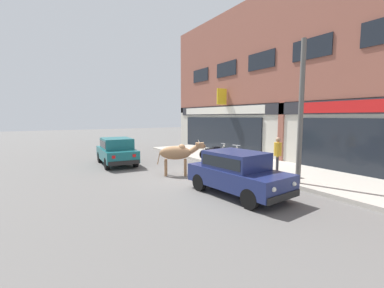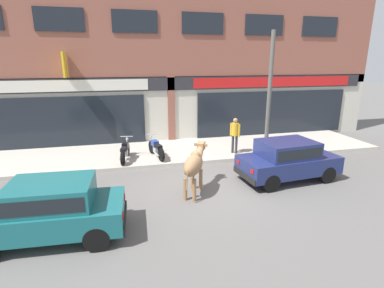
{
  "view_description": "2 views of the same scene",
  "coord_description": "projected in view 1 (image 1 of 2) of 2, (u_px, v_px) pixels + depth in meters",
  "views": [
    {
      "loc": [
        9.57,
        -5.76,
        2.64
      ],
      "look_at": [
        -1.49,
        1.0,
        1.23
      ],
      "focal_mm": 24.0,
      "sensor_mm": 36.0,
      "label": 1
    },
    {
      "loc": [
        -2.57,
        -9.13,
        4.22
      ],
      "look_at": [
        -0.1,
        1.0,
        1.27
      ],
      "focal_mm": 28.0,
      "sensor_mm": 36.0,
      "label": 2
    }
  ],
  "objects": [
    {
      "name": "cow",
      "position": [
        178.0,
        153.0,
        11.38
      ],
      "size": [
        1.27,
        1.95,
        1.61
      ],
      "color": "#936B47",
      "rests_on": "ground"
    },
    {
      "name": "car_1",
      "position": [
        237.0,
        171.0,
        8.58
      ],
      "size": [
        3.72,
        1.91,
        1.46
      ],
      "color": "black",
      "rests_on": "ground"
    },
    {
      "name": "shop_building",
      "position": [
        286.0,
        78.0,
        14.08
      ],
      "size": [
        23.0,
        1.4,
        9.85
      ],
      "color": "#8E5142",
      "rests_on": "ground"
    },
    {
      "name": "car_0",
      "position": [
        117.0,
        150.0,
        13.91
      ],
      "size": [
        3.69,
        1.8,
        1.46
      ],
      "color": "black",
      "rests_on": "ground"
    },
    {
      "name": "motorcycle_1",
      "position": [
        230.0,
        155.0,
        13.97
      ],
      "size": [
        0.63,
        1.79,
        0.88
      ],
      "color": "black",
      "rests_on": "sidewalk"
    },
    {
      "name": "pedestrian",
      "position": [
        278.0,
        152.0,
        10.81
      ],
      "size": [
        0.34,
        0.41,
        1.6
      ],
      "color": "#2D2D33",
      "rests_on": "sidewalk"
    },
    {
      "name": "ground_plane",
      "position": [
        190.0,
        176.0,
        11.39
      ],
      "size": [
        90.0,
        90.0,
        0.0
      ],
      "primitive_type": "plane",
      "color": "#605E5B"
    },
    {
      "name": "motorcycle_0",
      "position": [
        214.0,
        152.0,
        15.03
      ],
      "size": [
        0.62,
        1.8,
        0.88
      ],
      "color": "black",
      "rests_on": "sidewalk"
    },
    {
      "name": "utility_pole",
      "position": [
        301.0,
        113.0,
        9.3
      ],
      "size": [
        0.18,
        0.18,
        5.21
      ],
      "primitive_type": "cylinder",
      "color": "#595651",
      "rests_on": "sidewalk"
    },
    {
      "name": "sidewalk",
      "position": [
        256.0,
        165.0,
        13.48
      ],
      "size": [
        19.0,
        3.72,
        0.16
      ],
      "primitive_type": "cube",
      "color": "#B7AFA3",
      "rests_on": "ground"
    }
  ]
}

